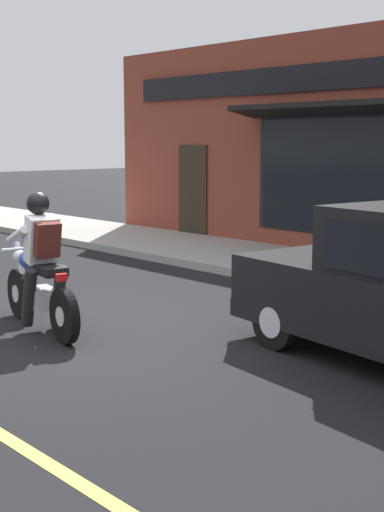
# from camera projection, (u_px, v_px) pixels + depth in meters

# --- Properties ---
(ground_plane) EXTENTS (80.00, 80.00, 0.00)m
(ground_plane) POSITION_uv_depth(u_px,v_px,m) (56.00, 336.00, 8.11)
(ground_plane) COLOR black
(sidewalk_curb) EXTENTS (2.60, 22.00, 0.14)m
(sidewalk_curb) POSITION_uv_depth(u_px,v_px,m) (209.00, 251.00, 13.82)
(sidewalk_curb) COLOR #9E9B93
(sidewalk_curb) RESTS_ON ground
(storefront_building) EXTENTS (1.25, 11.10, 4.20)m
(storefront_building) POSITION_uv_depth(u_px,v_px,m) (312.00, 145.00, 13.61)
(storefront_building) COLOR brown
(storefront_building) RESTS_ON ground
(motorcycle_with_rider) EXTENTS (0.65, 2.01, 1.62)m
(motorcycle_with_rider) POSITION_uv_depth(u_px,v_px,m) (40.00, 273.00, 8.24)
(motorcycle_with_rider) COLOR black
(motorcycle_with_rider) RESTS_ON ground
(traffic_cone) EXTENTS (0.36, 0.36, 0.60)m
(traffic_cone) POSITION_uv_depth(u_px,v_px,m) (358.00, 250.00, 11.64)
(traffic_cone) COLOR black
(traffic_cone) RESTS_ON sidewalk_curb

